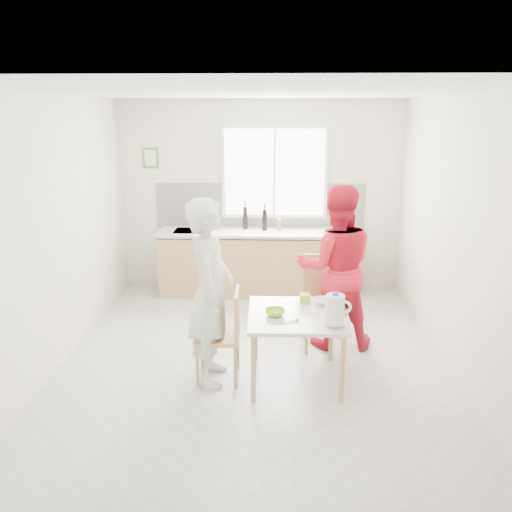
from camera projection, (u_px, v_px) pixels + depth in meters
The scene contains 21 objects.
ground at pixel (255, 356), 5.36m from camera, with size 4.50×4.50×0.00m, color #B7B7B2.
room_shell at pixel (255, 204), 4.91m from camera, with size 4.50×4.50×4.50m.
window at pixel (274, 173), 7.02m from camera, with size 1.50×0.06×1.30m.
backsplash at pixel (260, 206), 7.17m from camera, with size 3.00×0.02×0.65m, color white.
picture_frame at pixel (151, 158), 7.03m from camera, with size 0.22×0.03×0.28m.
kitchen_counter at pixel (259, 265), 7.12m from camera, with size 2.84×0.64×1.37m.
dining_table at pixel (296, 320), 4.72m from camera, with size 0.91×0.91×0.69m.
chair_left at pixel (225, 331), 4.77m from camera, with size 0.42×0.42×0.91m.
chair_far at pixel (323, 297), 5.53m from camera, with size 0.47×0.47×1.00m.
person_white at pixel (211, 292), 4.66m from camera, with size 0.65×0.43×1.79m, color silver.
person_red at pixel (335, 268), 5.40m from camera, with size 0.88×0.68×1.80m, color red.
bowl_green at pixel (275, 312), 4.65m from camera, with size 0.19×0.19×0.06m, color #86D330.
bowl_white at pixel (325, 301), 4.93m from camera, with size 0.21×0.21×0.05m, color silver.
milk_jug at pixel (335, 309), 4.38m from camera, with size 0.23×0.17×0.29m.
green_box at pixel (305, 298), 4.96m from camera, with size 0.10×0.10×0.09m, color #97C52D.
spoon at pixel (289, 322), 4.49m from camera, with size 0.01×0.01×0.16m, color #A5A5AA.
cutting_board at pixel (332, 231), 6.93m from camera, with size 0.35×0.25×0.01m, color #9CCF2F.
wine_bottle_a at pixel (245, 218), 7.07m from camera, with size 0.07×0.07×0.32m, color black.
wine_bottle_b at pixel (265, 220), 6.98m from camera, with size 0.07×0.07×0.30m, color black.
jar_amber at pixel (279, 225), 7.00m from camera, with size 0.06×0.06×0.16m, color #996621.
soap_bottle at pixel (210, 223), 7.08m from camera, with size 0.08×0.08×0.17m, color #999999.
Camera 1 is at (0.17, -4.85, 2.52)m, focal length 35.00 mm.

